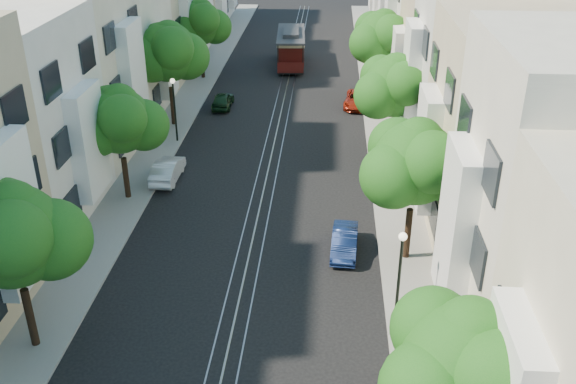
% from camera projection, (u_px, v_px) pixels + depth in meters
% --- Properties ---
extents(ground, '(200.00, 200.00, 0.00)m').
position_uv_depth(ground, '(281.00, 113.00, 46.74)').
color(ground, black).
rests_on(ground, ground).
extents(sidewalk_east, '(2.50, 80.00, 0.12)m').
position_uv_depth(sidewalk_east, '(381.00, 114.00, 46.28)').
color(sidewalk_east, gray).
rests_on(sidewalk_east, ground).
extents(sidewalk_west, '(2.50, 80.00, 0.12)m').
position_uv_depth(sidewalk_west, '(183.00, 110.00, 47.15)').
color(sidewalk_west, gray).
rests_on(sidewalk_west, ground).
extents(rail_left, '(0.06, 80.00, 0.02)m').
position_uv_depth(rail_left, '(273.00, 113.00, 46.77)').
color(rail_left, gray).
rests_on(rail_left, ground).
extents(rail_slot, '(0.06, 80.00, 0.02)m').
position_uv_depth(rail_slot, '(281.00, 113.00, 46.74)').
color(rail_slot, gray).
rests_on(rail_slot, ground).
extents(rail_right, '(0.06, 80.00, 0.02)m').
position_uv_depth(rail_right, '(288.00, 113.00, 46.70)').
color(rail_right, gray).
rests_on(rail_right, ground).
extents(lane_line, '(0.08, 80.00, 0.01)m').
position_uv_depth(lane_line, '(281.00, 113.00, 46.74)').
color(lane_line, tan).
rests_on(lane_line, ground).
extents(townhouses_east, '(7.75, 72.00, 12.00)m').
position_uv_depth(townhouses_east, '(454.00, 45.00, 43.60)').
color(townhouses_east, beige).
rests_on(townhouses_east, ground).
extents(townhouses_west, '(7.75, 72.00, 11.76)m').
position_uv_depth(townhouses_west, '(112.00, 41.00, 45.07)').
color(townhouses_west, silver).
rests_on(townhouses_west, ground).
extents(tree_e_a, '(4.72, 3.87, 6.27)m').
position_uv_depth(tree_e_a, '(466.00, 367.00, 16.73)').
color(tree_e_a, black).
rests_on(tree_e_a, ground).
extents(tree_e_b, '(4.93, 4.08, 6.68)m').
position_uv_depth(tree_e_b, '(416.00, 165.00, 27.25)').
color(tree_e_b, black).
rests_on(tree_e_b, ground).
extents(tree_e_c, '(4.84, 3.99, 6.52)m').
position_uv_depth(tree_e_c, '(395.00, 88.00, 37.09)').
color(tree_e_c, black).
rests_on(tree_e_c, ground).
extents(tree_e_d, '(5.01, 4.16, 6.85)m').
position_uv_depth(tree_e_d, '(383.00, 38.00, 46.74)').
color(tree_e_d, black).
rests_on(tree_e_d, ground).
extents(tree_w_a, '(4.93, 4.08, 6.68)m').
position_uv_depth(tree_w_a, '(13.00, 238.00, 21.88)').
color(tree_w_a, black).
rests_on(tree_w_a, ground).
extents(tree_w_b, '(4.72, 3.87, 6.27)m').
position_uv_depth(tree_w_b, '(120.00, 122.00, 32.70)').
color(tree_w_b, black).
rests_on(tree_w_b, ground).
extents(tree_w_c, '(5.13, 4.28, 7.09)m').
position_uv_depth(tree_w_c, '(169.00, 53.00, 42.18)').
color(tree_w_c, black).
rests_on(tree_w_c, ground).
extents(tree_w_d, '(4.84, 3.99, 6.52)m').
position_uv_depth(tree_w_d, '(201.00, 24.00, 52.17)').
color(tree_w_d, black).
rests_on(tree_w_d, ground).
extents(lamp_east, '(0.32, 0.32, 4.16)m').
position_uv_depth(lamp_east, '(400.00, 266.00, 23.74)').
color(lamp_east, black).
rests_on(lamp_east, ground).
extents(lamp_west, '(0.32, 0.32, 4.16)m').
position_uv_depth(lamp_west, '(174.00, 101.00, 40.49)').
color(lamp_west, black).
rests_on(lamp_west, ground).
extents(cable_car, '(2.79, 7.80, 2.96)m').
position_uv_depth(cable_car, '(291.00, 46.00, 57.12)').
color(cable_car, black).
rests_on(cable_car, ground).
extents(parked_car_e_mid, '(1.35, 3.38, 1.09)m').
position_uv_depth(parked_car_e_mid, '(345.00, 242.00, 29.68)').
color(parked_car_e_mid, '#0D1B42').
rests_on(parked_car_e_mid, ground).
extents(parked_car_e_far, '(2.28, 4.15, 1.10)m').
position_uv_depth(parked_car_e_far, '(357.00, 99.00, 47.74)').
color(parked_car_e_far, maroon).
rests_on(parked_car_e_far, ground).
extents(parked_car_w_mid, '(1.35, 3.72, 1.22)m').
position_uv_depth(parked_car_w_mid, '(168.00, 170.00, 36.55)').
color(parked_car_w_mid, silver).
rests_on(parked_car_w_mid, ground).
extents(parked_car_w_far, '(1.37, 3.37, 1.15)m').
position_uv_depth(parked_car_w_far, '(223.00, 100.00, 47.55)').
color(parked_car_w_far, black).
rests_on(parked_car_w_far, ground).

